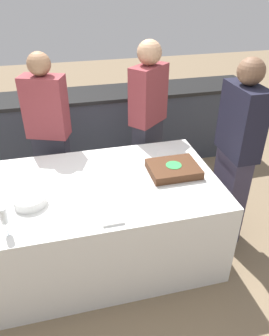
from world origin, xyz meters
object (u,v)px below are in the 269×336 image
Objects in this scene: plate_stack at (30,200)px; person_standing_back at (50,136)px; cake at (173,169)px; person_cutting_cake at (148,122)px; person_seated_right at (236,155)px; wine_glass at (4,217)px.

plate_stack is 0.93m from person_standing_back.
person_cutting_cake is (0.00, 0.77, 0.08)m from cake.
person_seated_right is 1.03× the size of person_standing_back.
cake is 0.26× the size of person_cutting_cake.
person_seated_right is (0.54, -0.01, 0.07)m from cake.
cake is 1.13m from plate_stack.
wine_glass is at bearing -161.67° from cake.
wine_glass is at bearing -77.24° from person_seated_right.
person_standing_back is (-0.96, 0.77, 0.04)m from cake.
cake is at bearing 7.50° from plate_stack.
person_cutting_cake is 0.95m from person_seated_right.
person_seated_right is (1.80, 0.41, -0.03)m from wine_glass.
cake is 0.77m from person_cutting_cake.
person_cutting_cake is 0.96m from person_standing_back.
person_standing_back is at bearing 75.79° from wine_glass.
cake is at bearing 18.33° from wine_glass.
person_seated_right is at bearing -1.02° from cake.
person_seated_right is at bearing 12.76° from wine_glass.
wine_glass is (-0.13, -0.27, 0.09)m from plate_stack.
cake reaches higher than plate_stack.
person_seated_right reaches higher than person_standing_back.
wine_glass is 1.84m from person_seated_right.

